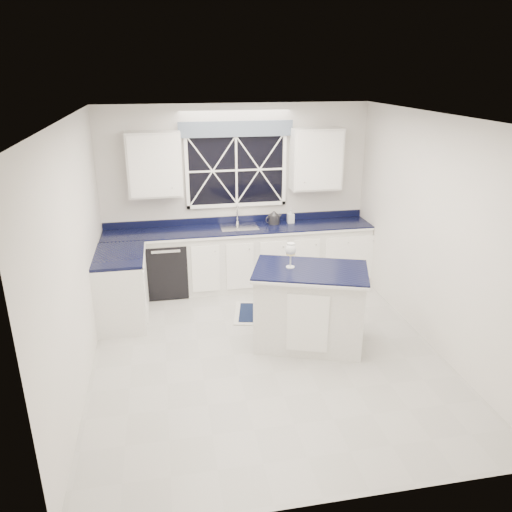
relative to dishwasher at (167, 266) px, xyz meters
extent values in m
plane|color=#A9A8A4|center=(1.10, -1.95, -0.41)|extent=(4.50, 4.50, 0.00)
cube|color=silver|center=(1.10, 0.30, 0.94)|extent=(4.00, 0.10, 2.70)
cube|color=silver|center=(1.10, 0.00, 0.04)|extent=(3.98, 0.60, 0.90)
cube|color=silver|center=(-0.60, -0.80, 0.04)|extent=(0.60, 1.00, 0.90)
cube|color=black|center=(1.10, 0.00, 0.51)|extent=(3.98, 0.64, 0.04)
cube|color=black|center=(0.00, 0.00, 0.00)|extent=(0.60, 0.58, 0.82)
cube|color=black|center=(1.10, 0.27, 1.34)|extent=(1.40, 0.02, 1.00)
cube|color=slate|center=(1.10, 0.21, 1.94)|extent=(1.65, 0.04, 0.22)
cube|color=silver|center=(-0.07, 0.13, 1.49)|extent=(0.75, 0.34, 0.90)
cube|color=silver|center=(2.28, 0.13, 1.49)|extent=(0.75, 0.34, 0.90)
cylinder|color=silver|center=(1.10, 0.22, 0.55)|extent=(0.05, 0.05, 0.04)
cylinder|color=silver|center=(1.10, 0.22, 0.69)|extent=(0.02, 0.02, 0.28)
cylinder|color=silver|center=(1.10, 0.13, 0.82)|extent=(0.02, 0.18, 0.02)
cube|color=silver|center=(1.65, -1.84, 0.06)|extent=(1.42, 1.10, 0.93)
cube|color=black|center=(1.65, -1.84, 0.55)|extent=(1.50, 1.17, 0.04)
cube|color=beige|center=(1.43, -1.03, -0.40)|extent=(1.25, 0.91, 0.01)
cube|color=#0F1B34|center=(1.43, -1.03, -0.39)|extent=(1.10, 0.76, 0.01)
cylinder|color=#2E2E30|center=(1.65, 0.11, 0.60)|extent=(0.22, 0.22, 0.14)
cone|color=#2E2E30|center=(1.65, 0.11, 0.70)|extent=(0.18, 0.18, 0.06)
torus|color=#2E2E30|center=(1.56, 0.08, 0.61)|extent=(0.12, 0.06, 0.12)
cylinder|color=#2E2E30|center=(1.74, 0.15, 0.62)|extent=(0.07, 0.04, 0.09)
cylinder|color=silver|center=(1.43, -1.74, 0.57)|extent=(0.10, 0.10, 0.01)
cylinder|color=silver|center=(1.43, -1.74, 0.65)|extent=(0.02, 0.02, 0.16)
ellipsoid|color=silver|center=(1.43, -1.74, 0.79)|extent=(0.13, 0.13, 0.16)
cylinder|color=#E6D47A|center=(1.43, -1.74, 0.76)|extent=(0.10, 0.10, 0.07)
imported|color=silver|center=(1.91, 0.11, 0.64)|extent=(0.10, 0.10, 0.21)
camera|label=1|loc=(0.03, -6.99, 2.76)|focal=35.00mm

